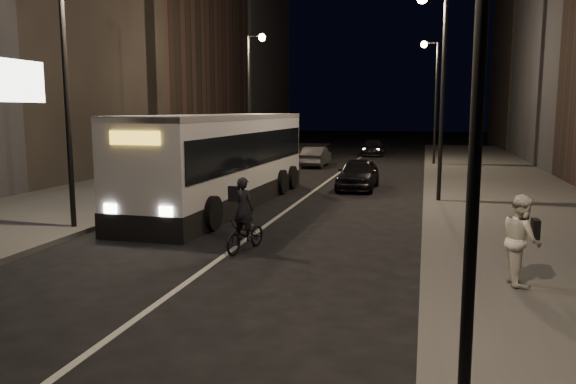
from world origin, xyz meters
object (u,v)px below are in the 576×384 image
Objects in this scene: car_mid at (316,157)px; car_near at (358,174)px; streetlight_left_near at (72,56)px; streetlight_left_far at (252,83)px; cyclist_on_bicycle at (245,227)px; pedestrian_woman at (521,240)px; city_bus at (224,156)px; car_far at (373,147)px; streetlight_right_mid at (436,69)px; streetlight_right_far at (432,86)px.

car_near is at bearing 111.82° from car_mid.
streetlight_left_far is (0.00, 18.00, 0.00)m from streetlight_left_near.
pedestrian_woman is at bearing -1.22° from cyclist_on_bicycle.
city_bus reaches higher than car_near.
streetlight_left_near is 7.49m from cyclist_on_bicycle.
city_bus is 2.90× the size of car_far.
city_bus is at bearing 39.14° from pedestrian_woman.
car_near is (1.53, 12.71, 0.06)m from cyclist_on_bicycle.
pedestrian_woman is at bearing -81.26° from streetlight_right_mid.
streetlight_right_mid is 16.00m from streetlight_right_far.
car_far is (-4.53, 24.00, -4.69)m from streetlight_right_mid.
streetlight_left_near is at bearing 81.77° from car_mid.
car_far is (-6.21, 34.94, -0.44)m from pedestrian_woman.
car_far reaches higher than car_mid.
streetlight_left_far reaches higher than car_mid.
pedestrian_woman is 0.41× the size of car_far.
car_near is at bearing 97.19° from cyclist_on_bicycle.
streetlight_right_far is 2.00× the size of car_mid.
city_bus is at bearing 128.32° from cyclist_on_bicycle.
streetlight_left_near is at bearing -113.96° from streetlight_right_far.
car_mid is at bearing -107.16° from car_far.
car_mid is 10.65m from car_far.
cyclist_on_bicycle is at bearing -95.84° from car_near.
cyclist_on_bicycle is at bearing -92.09° from car_far.
streetlight_left_near is 22.48m from car_mid.
streetlight_right_mid is 24.87m from car_far.
car_near reaches higher than car_mid.
streetlight_left_far is at bearing 136.84° from streetlight_right_mid.
car_mid is at bearing -163.14° from streetlight_right_far.
city_bus is (2.60, 5.83, -3.41)m from streetlight_left_near.
car_near is (-5.08, 14.51, -0.37)m from pedestrian_woman.
streetlight_right_mid and streetlight_left_far have the same top height.
streetlight_right_far is 26.03m from cyclist_on_bicycle.
cyclist_on_bicycle is 33.13m from car_far.
cyclist_on_bicycle is at bearing 65.81° from pedestrian_woman.
car_far is at bearing 1.16° from pedestrian_woman.
streetlight_right_mid is 13.33m from streetlight_left_near.
city_bus reaches higher than car_mid.
streetlight_right_far and streetlight_left_near have the same top height.
streetlight_left_far is at bearing 21.61° from pedestrian_woman.
car_far is (-4.53, 8.00, -4.69)m from streetlight_right_far.
cyclist_on_bicycle is 6.87m from pedestrian_woman.
car_far is (6.13, 14.00, -4.69)m from streetlight_left_far.
streetlight_right_far is 27.32m from pedestrian_woman.
streetlight_left_near is 18.00m from streetlight_left_far.
cyclist_on_bicycle is 0.47× the size of car_near.
streetlight_left_far reaches higher than pedestrian_woman.
pedestrian_woman is (9.75, -8.76, -0.85)m from city_bus.
streetlight_right_far is 1.00× the size of streetlight_left_far.
pedestrian_woman is 0.47× the size of car_mid.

